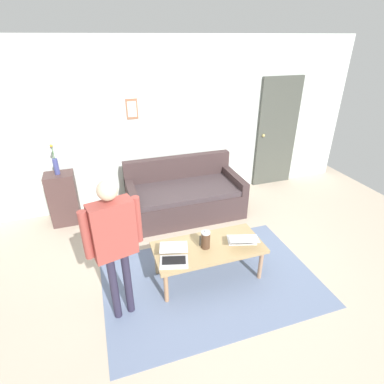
% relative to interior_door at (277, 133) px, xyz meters
% --- Properties ---
extents(ground_plane, '(7.68, 7.68, 0.00)m').
position_rel_interior_door_xyz_m(ground_plane, '(2.12, 2.11, -1.02)').
color(ground_plane, '#BCAB95').
extents(area_rug, '(2.55, 1.72, 0.01)m').
position_rel_interior_door_xyz_m(area_rug, '(2.19, 2.23, -1.02)').
color(area_rug, slate).
rests_on(area_rug, ground_plane).
extents(back_wall, '(7.04, 0.11, 2.70)m').
position_rel_interior_door_xyz_m(back_wall, '(2.13, -0.09, 0.33)').
color(back_wall, silver).
rests_on(back_wall, ground_plane).
extents(interior_door, '(0.82, 0.09, 2.05)m').
position_rel_interior_door_xyz_m(interior_door, '(0.00, 0.00, 0.00)').
color(interior_door, '#464942').
rests_on(interior_door, ground_plane).
extents(couch, '(1.83, 0.94, 0.88)m').
position_rel_interior_door_xyz_m(couch, '(2.02, 0.58, -0.72)').
color(couch, '#3F2F2F').
rests_on(couch, ground_plane).
extents(coffee_table, '(1.30, 0.61, 0.45)m').
position_rel_interior_door_xyz_m(coffee_table, '(2.19, 2.13, -0.62)').
color(coffee_table, tan).
rests_on(coffee_table, ground_plane).
extents(laptop_left, '(0.39, 0.41, 0.13)m').
position_rel_interior_door_xyz_m(laptop_left, '(2.65, 2.24, -0.53)').
color(laptop_left, silver).
rests_on(laptop_left, coffee_table).
extents(laptop_center, '(0.41, 0.40, 0.12)m').
position_rel_interior_door_xyz_m(laptop_center, '(1.78, 2.19, -0.53)').
color(laptop_center, silver).
rests_on(laptop_center, coffee_table).
extents(french_press, '(0.13, 0.11, 0.24)m').
position_rel_interior_door_xyz_m(french_press, '(2.24, 2.13, -0.46)').
color(french_press, '#4C3323').
rests_on(french_press, coffee_table).
extents(side_shelf, '(0.42, 0.32, 0.84)m').
position_rel_interior_door_xyz_m(side_shelf, '(3.89, 0.27, -0.60)').
color(side_shelf, '#4B3432').
rests_on(side_shelf, ground_plane).
extents(flower_vase, '(0.07, 0.09, 0.47)m').
position_rel_interior_door_xyz_m(flower_vase, '(3.89, 0.27, -0.01)').
color(flower_vase, '#404585').
rests_on(flower_vase, side_shelf).
extents(person_standing, '(0.56, 0.27, 1.59)m').
position_rel_interior_door_xyz_m(person_standing, '(3.25, 2.38, -0.01)').
color(person_standing, '#2B273C').
rests_on(person_standing, ground_plane).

